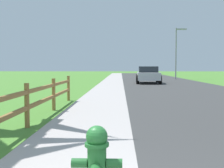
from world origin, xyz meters
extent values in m
plane|color=#49802F|center=(0.00, 25.00, 0.00)|extent=(120.00, 120.00, 0.00)
cube|color=#383838|center=(3.50, 27.00, 0.00)|extent=(7.00, 66.00, 0.01)
cube|color=#ACA4A1|center=(-3.00, 27.00, 0.00)|extent=(6.00, 66.00, 0.01)
cube|color=#49802F|center=(-4.50, 27.00, 0.01)|extent=(5.00, 66.00, 0.00)
cylinder|color=#287233|center=(-0.48, 1.49, 0.57)|extent=(0.25, 0.25, 0.03)
sphere|color=#287233|center=(-0.48, 1.49, 0.65)|extent=(0.22, 0.22, 0.22)
cube|color=#22612B|center=(-0.48, 1.49, 0.72)|extent=(0.04, 0.04, 0.04)
cylinder|color=#22612B|center=(-0.66, 1.49, 0.37)|extent=(0.16, 0.10, 0.10)
cylinder|color=#22612B|center=(-0.30, 1.49, 0.37)|extent=(0.16, 0.10, 0.10)
cylinder|color=olive|center=(-2.31, 4.89, 0.50)|extent=(0.11, 0.11, 1.00)
cylinder|color=olive|center=(-2.31, 7.46, 0.50)|extent=(0.11, 0.11, 1.00)
cylinder|color=olive|center=(-2.31, 10.04, 0.50)|extent=(0.11, 0.11, 1.00)
cube|color=olive|center=(-2.31, 4.89, 0.45)|extent=(0.07, 10.30, 0.09)
cube|color=olive|center=(-2.31, 4.89, 0.80)|extent=(0.07, 10.30, 0.09)
cube|color=#B7BABF|center=(2.06, 22.66, 0.60)|extent=(1.94, 4.37, 0.61)
cube|color=#1E232B|center=(2.07, 22.75, 1.15)|extent=(1.63, 2.04, 0.49)
cylinder|color=black|center=(1.25, 24.03, 0.35)|extent=(0.25, 0.71, 0.70)
cylinder|color=black|center=(3.00, 23.96, 0.35)|extent=(0.25, 0.71, 0.70)
cylinder|color=black|center=(1.13, 21.37, 0.35)|extent=(0.25, 0.71, 0.70)
cylinder|color=black|center=(2.88, 21.30, 0.35)|extent=(0.25, 0.71, 0.70)
cylinder|color=gray|center=(5.81, 30.43, 2.79)|extent=(0.14, 0.14, 5.58)
cube|color=#999999|center=(6.36, 30.43, 5.43)|extent=(1.10, 0.20, 0.14)
camera|label=1|loc=(-0.24, -1.43, 1.36)|focal=46.46mm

